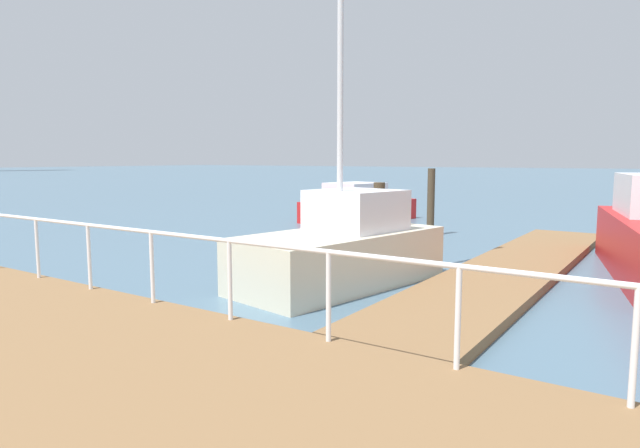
{
  "coord_description": "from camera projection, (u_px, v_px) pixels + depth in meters",
  "views": [
    {
      "loc": [
        -8.32,
        7.68,
        2.5
      ],
      "look_at": [
        -1.02,
        12.56,
        1.46
      ],
      "focal_mm": 30.8,
      "sensor_mm": 36.0,
      "label": 1
    }
  ],
  "objects": [
    {
      "name": "moored_boat_3",
      "position": [
        358.0,
        206.0,
        22.19
      ],
      "size": [
        5.15,
        3.13,
        1.55
      ],
      "color": "red",
      "rests_on": "ground_plane"
    },
    {
      "name": "ground_plane",
      "position": [
        100.0,
        258.0,
        13.97
      ],
      "size": [
        300.0,
        300.0,
        0.0
      ],
      "primitive_type": "plane",
      "color": "slate"
    },
    {
      "name": "floating_dock",
      "position": [
        508.0,
        272.0,
        11.78
      ],
      "size": [
        14.11,
        2.0,
        0.18
      ],
      "primitive_type": "cube",
      "color": "olive",
      "rests_on": "ground_plane"
    },
    {
      "name": "dock_piling_1",
      "position": [
        431.0,
        202.0,
        17.85
      ],
      "size": [
        0.24,
        0.24,
        2.19
      ],
      "primitive_type": "cylinder",
      "color": "#473826",
      "rests_on": "ground_plane"
    },
    {
      "name": "moored_boat_1",
      "position": [
        343.0,
        247.0,
        10.91
      ],
      "size": [
        4.73,
        2.74,
        10.01
      ],
      "color": "beige",
      "rests_on": "ground_plane"
    },
    {
      "name": "boardwalk_railing",
      "position": [
        389.0,
        279.0,
        5.84
      ],
      "size": [
        0.06,
        29.23,
        1.08
      ],
      "color": "white",
      "rests_on": "boardwalk"
    },
    {
      "name": "dock_piling_3",
      "position": [
        379.0,
        224.0,
        12.94
      ],
      "size": [
        0.27,
        0.27,
        1.95
      ],
      "primitive_type": "cylinder",
      "color": "#473826",
      "rests_on": "ground_plane"
    }
  ]
}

